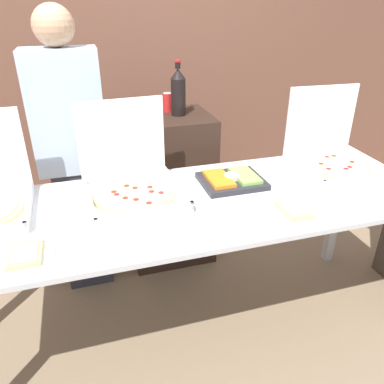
% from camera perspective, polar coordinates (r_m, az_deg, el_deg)
% --- Properties ---
extents(ground_plane, '(16.00, 16.00, 0.00)m').
position_cam_1_polar(ground_plane, '(2.37, 0.00, -20.07)').
color(ground_plane, '#847056').
extents(brick_wall_behind, '(10.00, 0.06, 2.80)m').
position_cam_1_polar(brick_wall_behind, '(3.29, -9.11, 20.90)').
color(brick_wall_behind, brown).
rests_on(brick_wall_behind, ground_plane).
extents(buffet_table, '(2.44, 0.82, 0.86)m').
position_cam_1_polar(buffet_table, '(1.88, 0.00, -3.97)').
color(buffet_table, silver).
rests_on(buffet_table, ground_plane).
extents(pizza_box_near_left, '(0.48, 0.50, 0.45)m').
position_cam_1_polar(pizza_box_near_left, '(1.88, -9.20, 1.71)').
color(pizza_box_near_left, white).
rests_on(pizza_box_near_left, buffet_table).
extents(pizza_box_near_right, '(0.46, 0.47, 0.44)m').
position_cam_1_polar(pizza_box_near_right, '(2.33, 20.61, 5.39)').
color(pizza_box_near_right, white).
rests_on(pizza_box_near_right, buffet_table).
extents(paper_plate_front_left, '(0.25, 0.25, 0.03)m').
position_cam_1_polar(paper_plate_front_left, '(1.79, 15.27, -2.80)').
color(paper_plate_front_left, white).
rests_on(paper_plate_front_left, buffet_table).
extents(paper_plate_front_right, '(0.21, 0.21, 0.03)m').
position_cam_1_polar(paper_plate_front_right, '(1.58, -24.01, -8.74)').
color(paper_plate_front_right, white).
rests_on(paper_plate_front_right, buffet_table).
extents(veggie_tray, '(0.33, 0.27, 0.05)m').
position_cam_1_polar(veggie_tray, '(2.01, 6.08, 1.85)').
color(veggie_tray, '#28282D').
rests_on(veggie_tray, buffet_table).
extents(sideboard_podium, '(0.58, 0.48, 1.07)m').
position_cam_1_polar(sideboard_podium, '(2.69, -3.54, 0.47)').
color(sideboard_podium, black).
rests_on(sideboard_podium, ground_plane).
extents(soda_bottle, '(0.09, 0.09, 0.34)m').
position_cam_1_polar(soda_bottle, '(2.48, -2.12, 15.01)').
color(soda_bottle, black).
rests_on(soda_bottle, sideboard_podium).
extents(soda_can_silver, '(0.07, 0.07, 0.12)m').
position_cam_1_polar(soda_can_silver, '(2.41, -9.13, 12.18)').
color(soda_can_silver, silver).
rests_on(soda_can_silver, sideboard_podium).
extents(soda_can_colored, '(0.07, 0.07, 0.12)m').
position_cam_1_polar(soda_can_colored, '(2.58, -3.71, 13.48)').
color(soda_can_colored, red).
rests_on(soda_can_colored, sideboard_podium).
extents(person_guest_plaid, '(0.40, 0.22, 1.73)m').
position_cam_1_polar(person_guest_plaid, '(2.35, -17.61, 5.19)').
color(person_guest_plaid, '#2D2D38').
rests_on(person_guest_plaid, ground_plane).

